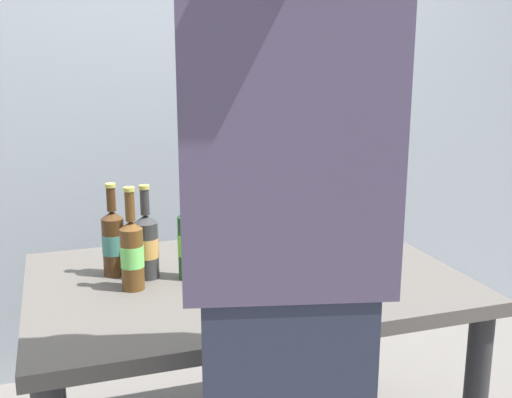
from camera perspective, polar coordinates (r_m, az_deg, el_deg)
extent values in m
cube|color=#56514C|center=(2.01, -0.96, -7.63)|extent=(1.35, 0.89, 0.04)
cylinder|color=#2D2D30|center=(2.44, -18.15, -13.76)|extent=(0.07, 0.07, 0.68)
cylinder|color=#2D2D30|center=(2.70, 9.27, -10.43)|extent=(0.07, 0.07, 0.68)
cube|color=black|center=(2.20, 6.56, -5.09)|extent=(0.35, 0.26, 0.01)
cube|color=#232326|center=(2.18, 6.76, -5.05)|extent=(0.29, 0.16, 0.00)
cube|color=black|center=(2.32, 5.03, -1.62)|extent=(0.34, 0.12, 0.18)
cube|color=black|center=(2.32, 5.06, -1.65)|extent=(0.31, 0.11, 0.16)
cylinder|color=#333333|center=(1.99, -9.99, -4.65)|extent=(0.07, 0.07, 0.18)
cone|color=#333333|center=(1.96, -10.11, -1.79)|extent=(0.07, 0.07, 0.03)
cylinder|color=#333333|center=(1.95, -10.18, -0.26)|extent=(0.03, 0.03, 0.08)
cylinder|color=#BFB74C|center=(1.94, -10.23, 1.08)|extent=(0.03, 0.03, 0.01)
cylinder|color=#D6994D|center=(1.99, -10.00, -4.40)|extent=(0.08, 0.08, 0.06)
cylinder|color=#1E5123|center=(1.96, -6.25, -4.46)|extent=(0.06, 0.06, 0.20)
cone|color=#1E5123|center=(1.93, -6.33, -1.32)|extent=(0.06, 0.06, 0.02)
cylinder|color=#1E5123|center=(1.92, -6.37, 0.19)|extent=(0.03, 0.03, 0.08)
cylinder|color=#BFB74C|center=(1.91, -6.41, 1.56)|extent=(0.03, 0.03, 0.01)
cylinder|color=#67D13B|center=(1.96, -6.25, -4.18)|extent=(0.06, 0.06, 0.07)
cylinder|color=#472B14|center=(2.03, -12.92, -4.29)|extent=(0.07, 0.07, 0.19)
cone|color=#472B14|center=(2.01, -13.08, -1.42)|extent=(0.07, 0.07, 0.02)
cylinder|color=#472B14|center=(1.99, -13.16, -0.02)|extent=(0.03, 0.03, 0.08)
cylinder|color=#BFB74C|center=(1.98, -13.23, 1.22)|extent=(0.03, 0.03, 0.01)
cylinder|color=#438378|center=(2.03, -12.94, -4.04)|extent=(0.07, 0.07, 0.07)
cylinder|color=brown|center=(1.90, -11.26, -5.46)|extent=(0.07, 0.07, 0.19)
cone|color=brown|center=(1.87, -11.41, -2.37)|extent=(0.07, 0.07, 0.02)
cylinder|color=brown|center=(1.85, -11.49, -0.68)|extent=(0.03, 0.03, 0.09)
cylinder|color=#BFB74C|center=(1.84, -11.57, 0.86)|extent=(0.03, 0.03, 0.01)
cylinder|color=#79E464|center=(1.90, -11.27, -5.19)|extent=(0.07, 0.07, 0.07)
cube|color=#594C6B|center=(1.27, 2.95, 5.90)|extent=(0.47, 0.31, 0.65)
cube|color=#99A3AD|center=(2.79, -6.89, 10.74)|extent=(6.00, 0.10, 2.60)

